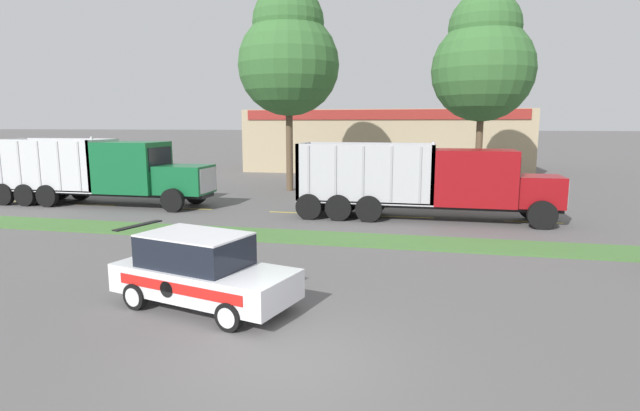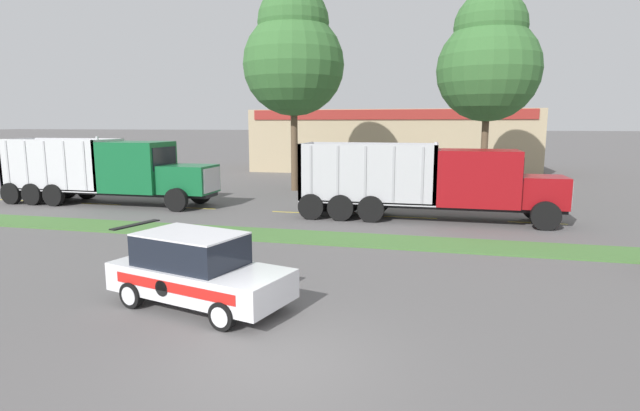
% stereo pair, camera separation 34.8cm
% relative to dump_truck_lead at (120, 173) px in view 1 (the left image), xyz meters
% --- Properties ---
extents(ground_plane, '(600.00, 600.00, 0.00)m').
position_rel_dump_truck_lead_xyz_m(ground_plane, '(13.27, -14.86, -1.69)').
color(ground_plane, '#5B5959').
extents(grass_verge, '(120.00, 2.09, 0.06)m').
position_rel_dump_truck_lead_xyz_m(grass_verge, '(13.27, -5.18, -1.66)').
color(grass_verge, '#477538').
rests_on(grass_verge, ground_plane).
extents(centre_line_1, '(2.40, 0.14, 0.01)m').
position_rel_dump_truck_lead_xyz_m(centre_line_1, '(-6.87, -0.14, -1.69)').
color(centre_line_1, yellow).
rests_on(centre_line_1, ground_plane).
extents(centre_line_2, '(2.40, 0.14, 0.01)m').
position_rel_dump_truck_lead_xyz_m(centre_line_2, '(-1.47, -0.14, -1.69)').
color(centre_line_2, yellow).
rests_on(centre_line_2, ground_plane).
extents(centre_line_3, '(2.40, 0.14, 0.01)m').
position_rel_dump_truck_lead_xyz_m(centre_line_3, '(3.93, -0.14, -1.69)').
color(centre_line_3, yellow).
rests_on(centre_line_3, ground_plane).
extents(centre_line_4, '(2.40, 0.14, 0.01)m').
position_rel_dump_truck_lead_xyz_m(centre_line_4, '(9.33, -0.14, -1.69)').
color(centre_line_4, yellow).
rests_on(centre_line_4, ground_plane).
extents(centre_line_5, '(2.40, 0.14, 0.01)m').
position_rel_dump_truck_lead_xyz_m(centre_line_5, '(14.73, -0.14, -1.69)').
color(centre_line_5, yellow).
rests_on(centre_line_5, ground_plane).
extents(centre_line_6, '(2.40, 0.14, 0.01)m').
position_rel_dump_truck_lead_xyz_m(centre_line_6, '(20.13, -0.14, -1.69)').
color(centre_line_6, yellow).
rests_on(centre_line_6, ground_plane).
extents(dump_truck_lead, '(11.58, 2.80, 3.58)m').
position_rel_dump_truck_lead_xyz_m(dump_truck_lead, '(0.00, 0.00, 0.00)').
color(dump_truck_lead, black).
rests_on(dump_truck_lead, ground_plane).
extents(dump_truck_mid, '(11.30, 2.58, 3.47)m').
position_rel_dump_truck_lead_xyz_m(dump_truck_mid, '(16.37, -0.50, -0.05)').
color(dump_truck_mid, black).
rests_on(dump_truck_mid, ground_plane).
extents(rally_car, '(4.62, 2.82, 1.76)m').
position_rel_dump_truck_lead_xyz_m(rally_car, '(10.57, -12.55, -0.82)').
color(rally_car, white).
rests_on(rally_car, ground_plane).
extents(store_building_backdrop, '(24.08, 12.10, 5.38)m').
position_rel_dump_truck_lead_xyz_m(store_building_backdrop, '(11.66, 24.36, 1.00)').
color(store_building_backdrop, tan).
rests_on(store_building_backdrop, ground_plane).
extents(tree_behind_left, '(6.22, 6.22, 12.45)m').
position_rel_dump_truck_lead_xyz_m(tree_behind_left, '(6.98, 7.55, 6.71)').
color(tree_behind_left, brown).
rests_on(tree_behind_left, ground_plane).
extents(tree_behind_centre, '(5.82, 5.82, 11.60)m').
position_rel_dump_truck_lead_xyz_m(tree_behind_centre, '(18.43, 7.91, 6.12)').
color(tree_behind_centre, brown).
rests_on(tree_behind_centre, ground_plane).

